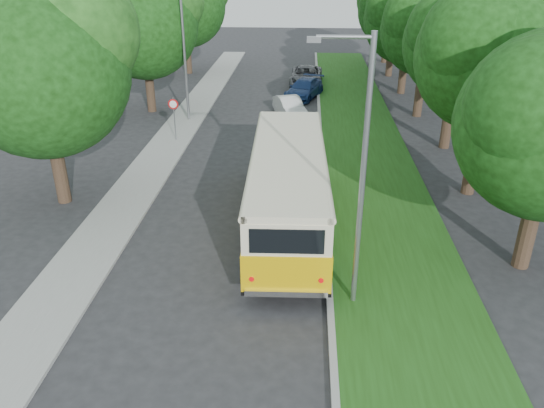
# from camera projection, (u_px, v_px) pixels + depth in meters

# --- Properties ---
(ground) EXTENTS (120.00, 120.00, 0.00)m
(ground) POSITION_uv_depth(u_px,v_px,m) (225.00, 256.00, 18.70)
(ground) COLOR #262629
(ground) RESTS_ON ground
(curb) EXTENTS (0.20, 70.00, 0.15)m
(curb) POSITION_uv_depth(u_px,v_px,m) (324.00, 197.00, 22.96)
(curb) COLOR gray
(curb) RESTS_ON ground
(grass_verge) EXTENTS (4.50, 70.00, 0.13)m
(grass_verge) POSITION_uv_depth(u_px,v_px,m) (379.00, 198.00, 22.83)
(grass_verge) COLOR #1F4813
(grass_verge) RESTS_ON ground
(sidewalk) EXTENTS (2.20, 70.00, 0.12)m
(sidewalk) POSITION_uv_depth(u_px,v_px,m) (134.00, 192.00, 23.45)
(sidewalk) COLOR gray
(sidewalk) RESTS_ON ground
(treeline) EXTENTS (24.27, 41.91, 9.46)m
(treeline) POSITION_uv_depth(u_px,v_px,m) (315.00, 19.00, 32.11)
(treeline) COLOR #332319
(treeline) RESTS_ON ground
(lamppost_near) EXTENTS (1.71, 0.16, 8.00)m
(lamppost_near) POSITION_uv_depth(u_px,v_px,m) (360.00, 171.00, 14.31)
(lamppost_near) COLOR gray
(lamppost_near) RESTS_ON ground
(lamppost_far) EXTENTS (1.71, 0.16, 7.50)m
(lamppost_far) POSITION_uv_depth(u_px,v_px,m) (183.00, 54.00, 31.56)
(lamppost_far) COLOR gray
(lamppost_far) RESTS_ON ground
(warning_sign) EXTENTS (0.56, 0.10, 2.50)m
(warning_sign) POSITION_uv_depth(u_px,v_px,m) (174.00, 112.00, 28.98)
(warning_sign) COLOR gray
(warning_sign) RESTS_ON ground
(vintage_bus) EXTENTS (3.06, 10.79, 3.18)m
(vintage_bus) POSITION_uv_depth(u_px,v_px,m) (288.00, 190.00, 19.91)
(vintage_bus) COLOR #E7B307
(vintage_bus) RESTS_ON ground
(car_silver) EXTENTS (1.99, 3.81, 1.24)m
(car_silver) POSITION_uv_depth(u_px,v_px,m) (286.00, 141.00, 28.02)
(car_silver) COLOR silver
(car_silver) RESTS_ON ground
(car_white) EXTENTS (2.48, 4.07, 1.27)m
(car_white) POSITION_uv_depth(u_px,v_px,m) (290.00, 107.00, 33.82)
(car_white) COLOR white
(car_white) RESTS_ON ground
(car_blue) EXTENTS (3.22, 4.91, 1.32)m
(car_blue) POSITION_uv_depth(u_px,v_px,m) (304.00, 89.00, 38.19)
(car_blue) COLOR navy
(car_blue) RESTS_ON ground
(car_grey) EXTENTS (2.62, 5.35, 1.46)m
(car_grey) POSITION_uv_depth(u_px,v_px,m) (306.00, 76.00, 41.65)
(car_grey) COLOR #525359
(car_grey) RESTS_ON ground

